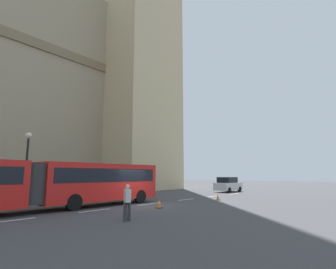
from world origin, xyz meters
name	(u,v)px	position (x,y,z in m)	size (l,w,h in m)	color
ground_plane	(139,205)	(0.00, 0.00, 0.00)	(160.00, 160.00, 0.00)	#424244
lane_centre_marking	(149,204)	(0.98, 0.00, 0.01)	(29.80, 0.16, 0.01)	silver
articulated_bus	(29,182)	(-6.73, 1.99, 1.75)	(18.49, 2.54, 2.90)	red
sedan_lead	(228,185)	(17.34, 2.09, 0.91)	(4.40, 1.86, 1.85)	#B7B7BC
traffic_cone_west	(159,204)	(-0.24, -2.16, 0.28)	(0.36, 0.36, 0.58)	black
traffic_cone_middle	(218,197)	(6.98, -2.34, 0.28)	(0.36, 0.36, 0.58)	black
street_lamp	(27,162)	(-5.23, 6.50, 3.06)	(0.44, 0.44, 5.27)	black
pedestrian_near_cones	(127,201)	(-4.78, -4.28, 0.91)	(0.38, 0.46, 1.69)	#333333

